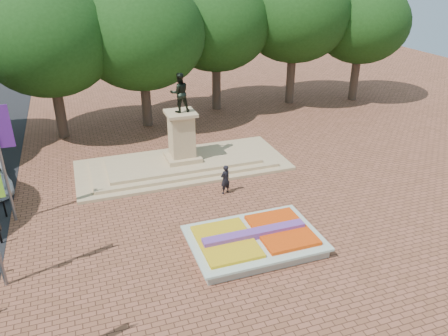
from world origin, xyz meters
TOP-DOWN VIEW (x-y plane):
  - ground at (0.00, 0.00)m, footprint 90.00×90.00m
  - flower_bed at (1.03, -2.00)m, footprint 6.30×4.30m
  - monument at (0.00, 8.00)m, footprint 14.00×6.00m
  - tree_row_back at (2.33, 18.00)m, footprint 44.80×8.80m
  - pedestrian at (1.48, 3.57)m, footprint 0.78×0.65m

SIDE VIEW (x-z plane):
  - ground at x=0.00m, z-range 0.00..0.00m
  - flower_bed at x=1.03m, z-range -0.08..0.83m
  - monument at x=0.00m, z-range -2.32..4.09m
  - pedestrian at x=1.48m, z-range 0.00..1.84m
  - tree_row_back at x=2.33m, z-range 1.46..11.89m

